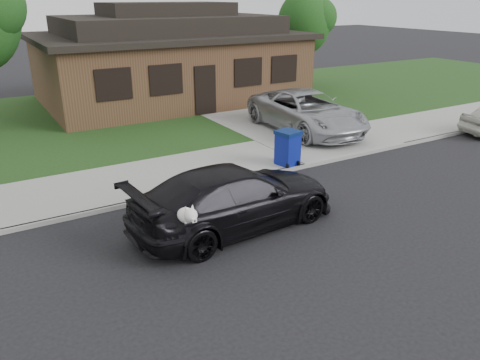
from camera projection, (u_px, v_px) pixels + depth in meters
ground at (267, 245)px, 10.24m from camera, size 120.00×120.00×0.00m
sidewalk at (176, 173)px, 14.23m from camera, size 60.00×3.00×0.12m
curb at (198, 189)px, 13.03m from camera, size 60.00×0.12×0.12m
lawn at (104, 117)px, 20.64m from camera, size 60.00×13.00×0.13m
driveway at (255, 115)px, 21.06m from camera, size 4.50×13.00×0.14m
sedan at (235, 198)px, 10.81m from camera, size 5.22×2.58×1.47m
minivan at (306, 111)px, 18.08m from camera, size 2.74×5.60×1.53m
recycling_bin at (288, 147)px, 14.60m from camera, size 0.78×0.78×1.09m
house at (169, 59)px, 23.36m from camera, size 12.60×8.60×4.65m
tree_1 at (307, 22)px, 26.13m from camera, size 3.15×3.00×5.25m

